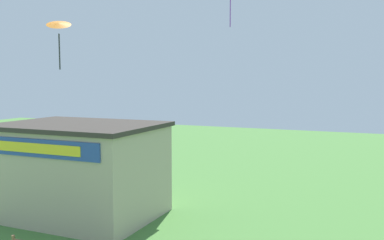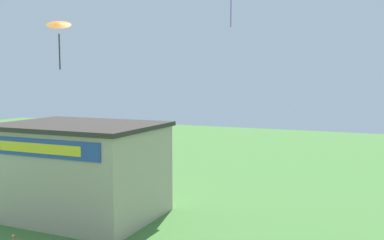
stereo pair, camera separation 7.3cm
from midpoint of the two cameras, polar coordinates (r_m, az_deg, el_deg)
seaside_building at (r=24.84m, az=-14.83°, el=-6.40°), size 8.76×6.40×5.22m
kite_orange_delta at (r=15.97m, az=-17.48°, el=11.92°), size 1.15×1.13×1.79m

